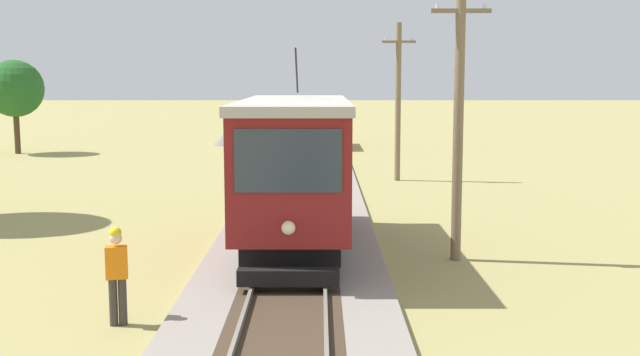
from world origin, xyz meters
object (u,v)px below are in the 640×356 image
red_tram (296,166)px  track_worker (118,271)px  utility_pole_mid (399,100)px  gravel_pile (230,136)px  freight_car (311,122)px  tree_left_near (16,89)px  utility_pole_near_tram (459,117)px

red_tram → track_worker: red_tram is taller
track_worker → utility_pole_mid: bearing=-33.5°
gravel_pile → freight_car: bearing=-14.9°
utility_pole_mid → track_worker: bearing=-110.1°
freight_car → gravel_pile: size_ratio=2.45×
gravel_pile → track_worker: bearing=-86.4°
red_tram → utility_pole_mid: 13.79m
red_tram → freight_car: size_ratio=1.64×
utility_pole_mid → track_worker: utility_pole_mid is taller
red_tram → tree_left_near: size_ratio=1.61×
utility_pole_mid → tree_left_near: bearing=151.8°
utility_pole_near_tram → tree_left_near: utility_pole_near_tram is taller
tree_left_near → utility_pole_mid: bearing=-28.2°
red_tram → tree_left_near: tree_left_near is taller
tree_left_near → gravel_pile: bearing=25.2°
utility_pole_near_tram → gravel_pile: size_ratio=3.16×
red_tram → utility_pole_near_tram: utility_pole_near_tram is taller
utility_pole_near_tram → track_worker: utility_pole_near_tram is taller
red_tram → utility_pole_mid: utility_pole_mid is taller
gravel_pile → tree_left_near: 12.95m
red_tram → gravel_pile: (-5.17, 29.46, -1.61)m
gravel_pile → tree_left_near: (-11.38, -5.35, 3.08)m
red_tram → utility_pole_near_tram: bearing=-10.6°
freight_car → utility_pole_near_tram: utility_pole_near_tram is taller
utility_pole_mid → freight_car: bearing=104.6°
freight_car → utility_pole_mid: utility_pole_mid is taller
red_tram → gravel_pile: red_tram is taller
tree_left_near → track_worker: bearing=-65.4°
tree_left_near → freight_car: bearing=13.5°
utility_pole_mid → gravel_pile: bearing=119.1°
utility_pole_near_tram → gravel_pile: utility_pole_near_tram is taller
utility_pole_near_tram → track_worker: bearing=-144.7°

